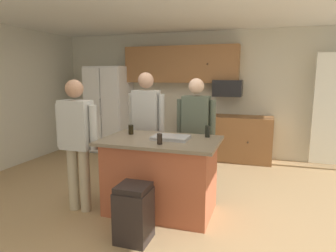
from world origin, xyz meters
name	(u,v)px	position (x,y,z in m)	size (l,w,h in m)	color
floor	(156,204)	(0.00, 0.00, 0.00)	(7.04, 7.04, 0.00)	tan
ceiling	(155,0)	(0.00, 0.00, 2.60)	(7.04, 7.04, 0.00)	white
back_wall	(201,94)	(0.00, 2.80, 1.30)	(6.40, 0.10, 2.60)	beige
cabinet_run_upper	(181,65)	(-0.40, 2.60, 1.93)	(2.40, 0.38, 0.75)	#936038
cabinet_run_lower	(226,138)	(0.60, 2.48, 0.45)	(1.80, 0.63, 0.90)	#936038
refrigerator	(109,109)	(-2.00, 2.38, 0.95)	(0.86, 0.76, 1.89)	white
microwave_over_range	(228,88)	(0.60, 2.50, 1.45)	(0.56, 0.40, 0.32)	black
kitchen_island	(161,175)	(0.12, -0.16, 0.47)	(1.43, 0.91, 0.94)	#AD5638
person_guest_by_door	(146,122)	(-0.36, 0.56, 1.02)	(0.57, 0.23, 1.75)	#232D4C
person_guest_left	(196,128)	(0.39, 0.62, 0.96)	(0.57, 0.22, 1.67)	#4C5166
person_guest_right	(77,137)	(-0.87, -0.45, 0.96)	(0.57, 0.22, 1.66)	tan
tumbler_amber	(160,139)	(0.20, -0.41, 1.00)	(0.06, 0.06, 0.12)	black
glass_stout_tall	(131,130)	(-0.35, 0.01, 1.00)	(0.07, 0.07, 0.13)	black
glass_pilsner	(207,131)	(0.65, 0.14, 1.01)	(0.06, 0.06, 0.15)	black
serving_tray	(171,138)	(0.25, -0.13, 0.96)	(0.44, 0.30, 0.04)	#B7B7BC
trash_bin	(134,213)	(0.09, -0.89, 0.30)	(0.34, 0.34, 0.61)	black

